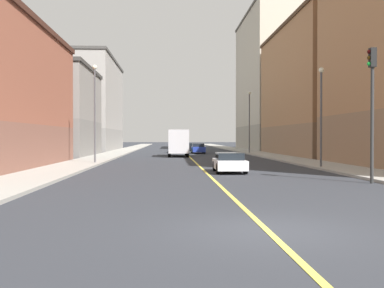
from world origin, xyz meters
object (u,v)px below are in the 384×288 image
building_left_far (279,82)px  building_right_distant (80,105)px  box_truck (178,142)px  car_blue (198,148)px  car_teal (178,148)px  street_lamp_left_far (249,116)px  building_left_mid (329,91)px  traffic_light_left_near (372,96)px  street_lamp_left_near (321,106)px  building_right_midblock (40,112)px  street_lamp_right_near (95,104)px  car_black (193,147)px  car_white (229,162)px

building_left_far → building_right_distant: building_left_far is taller
box_truck → car_blue: bearing=73.8°
building_right_distant → car_teal: (15.95, -10.46, -6.76)m
building_right_distant → street_lamp_left_far: 30.04m
building_left_mid → car_teal: 22.28m
traffic_light_left_near → car_blue: size_ratio=1.40×
building_left_mid → box_truck: building_left_mid is taller
street_lamp_left_near → street_lamp_left_far: street_lamp_left_far is taller
building_right_midblock → traffic_light_left_near: building_right_midblock is taller
street_lamp_right_near → building_right_midblock: bearing=119.4°
building_right_midblock → building_left_mid: bearing=1.7°
street_lamp_right_near → car_blue: 26.70m
building_left_far → box_truck: bearing=-124.3°
street_lamp_left_near → car_teal: 34.99m
box_truck → street_lamp_right_near: bearing=-116.0°
car_black → building_left_far: bearing=13.0°
traffic_light_left_near → car_blue: bearing=97.9°
building_left_far → building_right_distant: (-33.88, -2.98, -4.36)m
building_left_mid → car_blue: bearing=152.4°
building_right_distant → street_lamp_right_near: size_ratio=3.00×
building_left_far → car_blue: building_left_far is taller
building_left_mid → street_lamp_right_near: bearing=-146.9°
building_right_midblock → car_black: (18.55, 22.08, -4.45)m
building_left_mid → box_truck: bearing=-173.5°
car_teal → car_blue: bearing=-50.0°
street_lamp_left_near → box_truck: street_lamp_left_near is taller
building_left_mid → building_right_distant: building_left_mid is taller
traffic_light_left_near → car_black: bearing=96.0°
traffic_light_left_near → car_white: 9.68m
building_right_midblock → car_teal: building_right_midblock is taller
car_black → box_truck: size_ratio=0.55×
building_right_distant → building_left_far: bearing=5.0°
traffic_light_left_near → street_lamp_left_far: size_ratio=0.79×
street_lamp_right_near → box_truck: street_lamp_right_near is taller
car_white → car_teal: size_ratio=1.03×
building_left_mid → street_lamp_left_far: 10.64m
car_blue → street_lamp_left_near: bearing=-77.8°
car_blue → car_black: 13.08m
building_right_midblock → street_lamp_right_near: 17.72m
building_right_midblock → car_blue: building_right_midblock is taller
building_left_mid → street_lamp_left_near: building_left_mid is taller
box_truck → car_teal: bearing=88.9°
building_left_mid → street_lamp_left_near: (-8.69, -22.39, -3.44)m
building_right_midblock → building_right_distant: building_right_distant is taller
street_lamp_left_near → car_black: size_ratio=1.73×
street_lamp_left_near → car_blue: bearing=102.2°
street_lamp_left_far → car_teal: 11.67m
building_right_midblock → car_teal: size_ratio=3.52×
traffic_light_left_near → car_blue: traffic_light_left_near is taller
building_right_midblock → box_truck: (15.70, -1.07, -3.48)m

